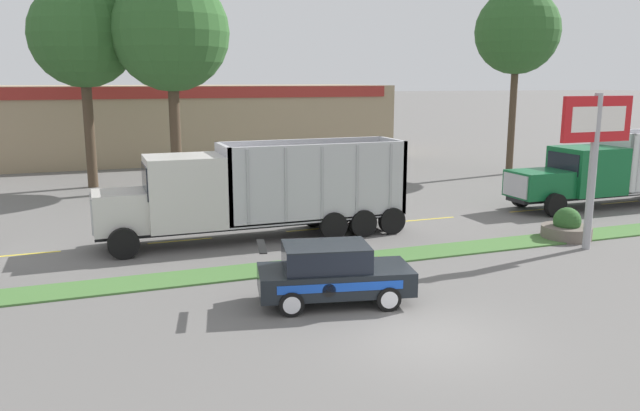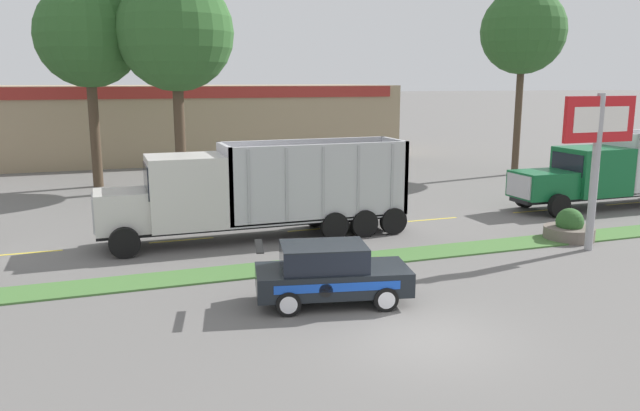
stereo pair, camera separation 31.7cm
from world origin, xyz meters
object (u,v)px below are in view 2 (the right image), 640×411
Objects in this scene: dump_truck_trail at (608,174)px; store_sign_post at (598,139)px; rally_car at (330,273)px; stone_planter at (569,229)px; traffic_cone at (378,265)px; dump_truck_lead at (229,196)px.

store_sign_post reaches higher than dump_truck_trail.
stone_planter is (11.02, 3.42, -0.43)m from rally_car.
store_sign_post is 9.12m from traffic_cone.
stone_planter is at bearing -143.59° from dump_truck_trail.
dump_truck_trail is (18.31, 0.32, -0.13)m from dump_truck_lead.
stone_planter is (0.38, 1.45, -3.56)m from store_sign_post.
store_sign_post is 2.96× the size of stone_planter.
dump_truck_trail reaches higher than rally_car.
dump_truck_lead is 12.99m from stone_planter.
rally_car is 11.55m from stone_planter.
stone_planter is 3.13× the size of traffic_cone.
stone_planter is at bearing 10.05° from traffic_cone.
dump_truck_lead reaches higher than stone_planter.
dump_truck_lead is 2.11× the size of store_sign_post.
dump_truck_trail is at bearing 36.41° from stone_planter.
store_sign_post reaches higher than dump_truck_lead.
store_sign_post is at bearing -104.52° from stone_planter.
dump_truck_trail reaches higher than traffic_cone.
stone_planter is (12.24, -4.15, -1.29)m from dump_truck_lead.
store_sign_post is 9.29× the size of traffic_cone.
dump_truck_lead is at bearing 99.18° from rally_car.
rally_car is 7.39× the size of traffic_cone.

